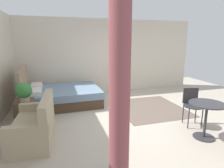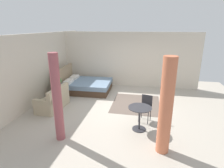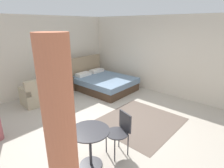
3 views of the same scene
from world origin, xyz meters
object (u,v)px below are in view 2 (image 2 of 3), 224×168
(vase, at_px, (58,83))
(balcony_table, at_px, (140,114))
(couch, at_px, (54,101))
(bed, at_px, (86,85))
(nightstand, at_px, (58,92))
(cafe_chair_near_window, at_px, (146,105))
(potted_plant, at_px, (57,81))

(vase, xyz_separation_m, balcony_table, (-2.02, -3.59, -0.12))
(vase, bearing_deg, couch, -162.51)
(bed, distance_m, nightstand, 1.38)
(bed, distance_m, cafe_chair_near_window, 3.71)
(bed, height_order, couch, bed)
(cafe_chair_near_window, bearing_deg, couch, 86.09)
(couch, xyz_separation_m, cafe_chair_near_window, (-0.23, -3.39, 0.23))
(bed, distance_m, potted_plant, 1.52)
(potted_plant, xyz_separation_m, cafe_chair_near_window, (-1.17, -3.69, -0.25))
(bed, bearing_deg, couch, 165.89)
(bed, bearing_deg, vase, 136.74)
(balcony_table, relative_size, cafe_chair_near_window, 0.86)
(couch, bearing_deg, bed, -14.11)
(nightstand, distance_m, potted_plant, 0.52)
(bed, relative_size, nightstand, 4.24)
(couch, bearing_deg, balcony_table, -104.88)
(potted_plant, relative_size, balcony_table, 0.61)
(vase, xyz_separation_m, cafe_chair_near_window, (-1.39, -3.76, -0.10))
(potted_plant, relative_size, vase, 2.27)
(couch, relative_size, nightstand, 2.58)
(balcony_table, bearing_deg, nightstand, 61.92)
(bed, bearing_deg, potted_plant, 144.78)
(couch, distance_m, potted_plant, 1.09)
(couch, xyz_separation_m, nightstand, (1.04, 0.33, -0.03))
(bed, bearing_deg, nightstand, 141.14)
(vase, bearing_deg, potted_plant, -162.60)
(bed, xyz_separation_m, balcony_table, (-2.97, -2.69, 0.23))
(couch, distance_m, cafe_chair_near_window, 3.41)
(vase, bearing_deg, balcony_table, -119.34)
(potted_plant, bearing_deg, cafe_chair_near_window, -107.64)
(nightstand, height_order, cafe_chair_near_window, cafe_chair_near_window)
(nightstand, height_order, vase, vase)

